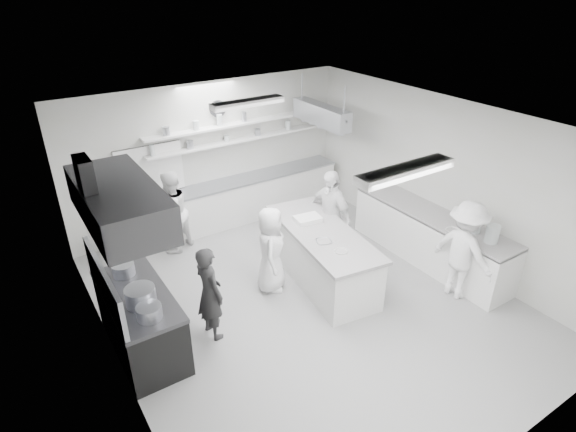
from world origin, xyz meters
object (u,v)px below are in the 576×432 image
stove (141,323)px  back_counter (233,202)px  right_counter (429,238)px  cook_back (172,212)px  prep_island (322,256)px  cook_stove (210,293)px

stove → back_counter: back_counter is taller
right_counter → cook_back: bearing=142.6°
stove → prep_island: size_ratio=0.72×
stove → right_counter: (5.25, -0.60, 0.02)m
stove → prep_island: prep_island is taller
stove → cook_stove: size_ratio=1.20×
cook_stove → stove: bearing=67.0°
prep_island → cook_stove: cook_stove is taller
stove → cook_back: 2.76m
back_counter → right_counter: 4.13m
back_counter → cook_stove: size_ratio=3.33×
stove → back_counter: (2.90, 2.80, 0.01)m
cook_back → back_counter: bearing=167.6°
right_counter → prep_island: (-2.06, 0.60, -0.01)m
back_counter → cook_back: (-1.52, -0.44, 0.35)m
back_counter → prep_island: (0.29, -2.80, -0.00)m
prep_island → cook_back: (-1.81, 2.36, 0.36)m
back_counter → right_counter: bearing=-55.3°
right_counter → cook_stove: (-4.29, 0.33, 0.28)m
prep_island → cook_back: size_ratio=1.53×
prep_island → right_counter: bearing=-8.3°
stove → cook_stove: cook_stove is taller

